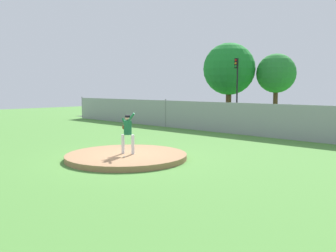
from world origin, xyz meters
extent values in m
plane|color=#4C8438|center=(0.00, 6.00, 0.00)|extent=(80.00, 80.00, 0.00)
cube|color=#2B2B2D|center=(0.00, 14.50, 0.00)|extent=(44.00, 7.00, 0.01)
cylinder|color=#99704C|center=(0.00, 0.00, 0.11)|extent=(4.95, 4.95, 0.22)
cylinder|color=silver|center=(-0.16, -0.05, 0.61)|extent=(0.13, 0.13, 0.79)
cylinder|color=silver|center=(0.25, 0.14, 0.61)|extent=(0.13, 0.13, 0.79)
cylinder|color=#145933|center=(0.05, 0.05, 1.30)|extent=(0.32, 0.32, 0.58)
cylinder|color=#145933|center=(0.23, 0.05, 1.68)|extent=(0.39, 0.24, 0.46)
cylinder|color=#145933|center=(-0.13, 0.05, 1.45)|extent=(0.29, 0.20, 0.46)
ellipsoid|color=#4C2D14|center=(-0.25, 0.10, 1.28)|extent=(0.20, 0.12, 0.18)
sphere|color=tan|center=(0.05, 0.05, 1.69)|extent=(0.20, 0.20, 0.20)
cylinder|color=black|center=(0.05, 0.05, 1.76)|extent=(0.21, 0.21, 0.09)
sphere|color=white|center=(0.59, -0.59, 0.25)|extent=(0.07, 0.07, 0.07)
cube|color=gray|center=(0.00, 10.00, 1.00)|extent=(38.18, 0.03, 1.99)
cylinder|color=slate|center=(-19.09, 10.00, 1.05)|extent=(0.07, 0.07, 2.09)
cylinder|color=slate|center=(-7.64, 10.00, 1.05)|extent=(0.07, 0.07, 2.09)
cube|color=#232328|center=(-1.74, 14.69, 0.65)|extent=(2.12, 4.43, 0.67)
cube|color=black|center=(-1.74, 14.69, 1.32)|extent=(1.84, 2.49, 0.67)
cylinder|color=black|center=(-1.64, 16.03, 0.32)|extent=(1.92, 0.77, 0.64)
cylinder|color=black|center=(-1.83, 13.36, 0.32)|extent=(1.92, 0.77, 0.64)
cube|color=maroon|center=(-11.74, 14.52, 0.67)|extent=(2.13, 4.46, 0.69)
cube|color=black|center=(-11.74, 14.52, 1.35)|extent=(1.83, 2.51, 0.67)
cylinder|color=black|center=(-11.63, 15.86, 0.32)|extent=(1.90, 0.78, 0.64)
cylinder|color=black|center=(-11.84, 13.18, 0.32)|extent=(1.90, 0.78, 0.64)
cone|color=orange|center=(-5.82, 12.89, 0.28)|extent=(0.32, 0.32, 0.55)
cube|color=black|center=(-5.82, 12.89, 0.02)|extent=(0.40, 0.40, 0.03)
cylinder|color=black|center=(-7.33, 19.01, 2.81)|extent=(0.14, 0.14, 5.61)
cube|color=black|center=(-7.33, 18.83, 5.16)|extent=(0.28, 0.24, 0.90)
sphere|color=red|center=(-7.33, 18.71, 5.43)|extent=(0.18, 0.18, 0.18)
sphere|color=orange|center=(-7.33, 18.71, 5.16)|extent=(0.18, 0.18, 0.18)
sphere|color=green|center=(-7.33, 18.71, 4.89)|extent=(0.18, 0.18, 0.18)
cylinder|color=#4C331E|center=(-10.34, 22.01, 1.51)|extent=(0.57, 0.57, 3.02)
sphere|color=#1D7E2B|center=(-10.34, 22.01, 4.89)|extent=(5.33, 5.33, 5.33)
cylinder|color=#4C331E|center=(-6.37, 24.50, 1.51)|extent=(0.46, 0.46, 3.03)
sphere|color=#267B2F|center=(-6.37, 24.50, 4.41)|extent=(3.93, 3.93, 3.93)
camera|label=1|loc=(11.39, -9.21, 2.87)|focal=38.56mm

